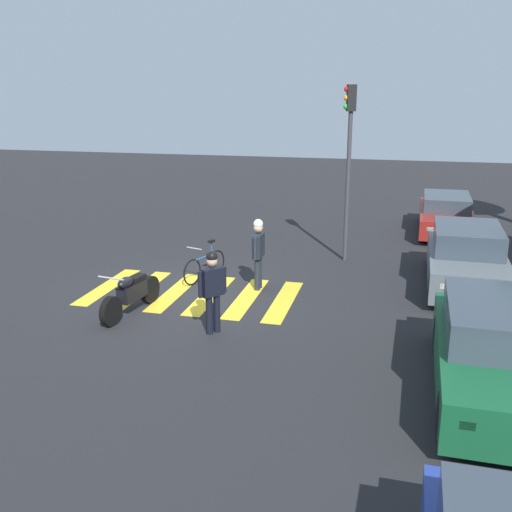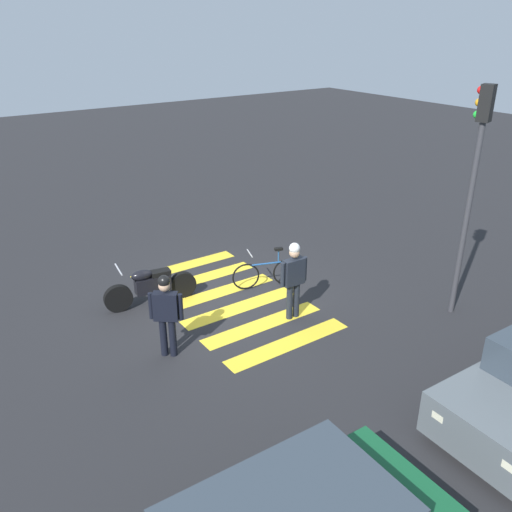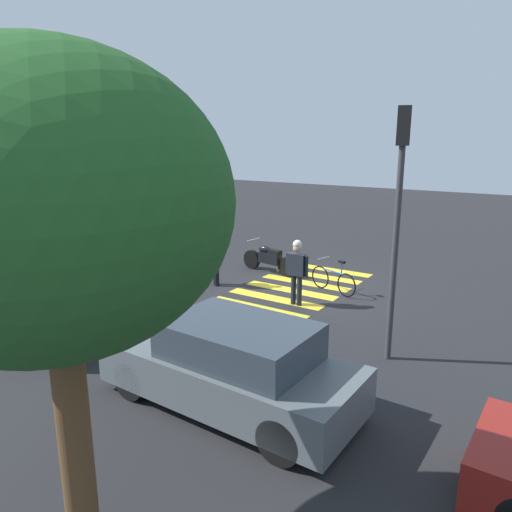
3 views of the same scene
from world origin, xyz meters
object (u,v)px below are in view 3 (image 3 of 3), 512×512
at_px(leaning_bicycle, 333,280).
at_px(car_grey_coupe, 232,366).
at_px(traffic_light_pole, 399,198).
at_px(police_motorcycle, 269,259).
at_px(car_green_compact, 31,302).
at_px(officer_on_foot, 297,268).
at_px(officer_by_motorcycle, 216,253).

height_order(leaning_bicycle, car_grey_coupe, car_grey_coupe).
xyz_separation_m(leaning_bicycle, traffic_light_pole, (-2.71, 3.33, 2.86)).
distance_m(police_motorcycle, car_grey_coupe, 8.21).
bearing_deg(police_motorcycle, car_grey_coupe, 117.39).
bearing_deg(car_green_compact, officer_on_foot, -130.29).
bearing_deg(officer_on_foot, car_grey_coupe, 106.71).
bearing_deg(traffic_light_pole, officer_by_motorcycle, -18.97).
height_order(leaning_bicycle, officer_on_foot, officer_on_foot).
distance_m(car_green_compact, traffic_light_pole, 8.30).
bearing_deg(traffic_light_pole, officer_on_foot, -30.37).
xyz_separation_m(officer_by_motorcycle, traffic_light_pole, (-5.97, 2.05, 2.25)).
relative_size(leaning_bicycle, traffic_light_pole, 0.33).
height_order(police_motorcycle, leaning_bicycle, police_motorcycle).
bearing_deg(car_grey_coupe, police_motorcycle, -62.61).
xyz_separation_m(leaning_bicycle, officer_by_motorcycle, (3.26, 1.27, 0.61)).
relative_size(car_grey_coupe, traffic_light_pole, 0.90).
bearing_deg(officer_on_foot, police_motorcycle, -45.40).
height_order(officer_on_foot, car_grey_coupe, officer_on_foot).
xyz_separation_m(leaning_bicycle, car_grey_coupe, (-1.11, 6.49, 0.33)).
xyz_separation_m(car_grey_coupe, car_green_compact, (5.67, -0.05, 0.01)).
bearing_deg(leaning_bicycle, car_green_compact, 54.72).
bearing_deg(police_motorcycle, officer_by_motorcycle, 74.05).
bearing_deg(officer_on_foot, traffic_light_pole, 149.63).
distance_m(officer_on_foot, officer_by_motorcycle, 2.88).
xyz_separation_m(police_motorcycle, car_grey_coupe, (-3.78, 7.29, 0.25)).
bearing_deg(traffic_light_pole, leaning_bicycle, -50.83).
distance_m(leaning_bicycle, officer_on_foot, 1.69).
height_order(officer_on_foot, car_green_compact, officer_on_foot).
xyz_separation_m(officer_on_foot, car_green_compact, (4.18, 4.93, -0.30)).
xyz_separation_m(officer_on_foot, officer_by_motorcycle, (2.87, -0.24, -0.03)).
relative_size(police_motorcycle, leaning_bicycle, 1.32).
distance_m(officer_by_motorcycle, car_grey_coupe, 6.81).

